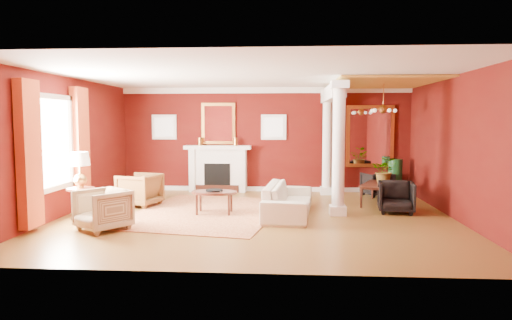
# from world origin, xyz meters

# --- Properties ---
(ground) EXTENTS (8.00, 8.00, 0.00)m
(ground) POSITION_xyz_m (0.00, 0.00, 0.00)
(ground) COLOR brown
(ground) RESTS_ON ground
(room_shell) EXTENTS (8.04, 7.04, 2.92)m
(room_shell) POSITION_xyz_m (0.00, 0.00, 2.02)
(room_shell) COLOR #51110B
(room_shell) RESTS_ON ground
(fireplace) EXTENTS (1.85, 0.42, 1.29)m
(fireplace) POSITION_xyz_m (-1.30, 3.32, 0.65)
(fireplace) COLOR white
(fireplace) RESTS_ON ground
(overmantel_mirror) EXTENTS (0.95, 0.07, 1.15)m
(overmantel_mirror) POSITION_xyz_m (-1.30, 3.45, 1.90)
(overmantel_mirror) COLOR gold
(overmantel_mirror) RESTS_ON fireplace
(flank_window_left) EXTENTS (0.70, 0.07, 0.70)m
(flank_window_left) POSITION_xyz_m (-2.85, 3.46, 1.80)
(flank_window_left) COLOR white
(flank_window_left) RESTS_ON room_shell
(flank_window_right) EXTENTS (0.70, 0.07, 0.70)m
(flank_window_right) POSITION_xyz_m (0.25, 3.46, 1.80)
(flank_window_right) COLOR white
(flank_window_right) RESTS_ON room_shell
(left_window) EXTENTS (0.21, 2.55, 2.60)m
(left_window) POSITION_xyz_m (-3.89, -0.60, 1.42)
(left_window) COLOR white
(left_window) RESTS_ON room_shell
(column_front) EXTENTS (0.36, 0.36, 2.80)m
(column_front) POSITION_xyz_m (1.70, 0.30, 1.43)
(column_front) COLOR white
(column_front) RESTS_ON ground
(column_back) EXTENTS (0.36, 0.36, 2.80)m
(column_back) POSITION_xyz_m (1.70, 3.00, 1.43)
(column_back) COLOR white
(column_back) RESTS_ON ground
(header_beam) EXTENTS (0.30, 3.20, 0.32)m
(header_beam) POSITION_xyz_m (1.70, 1.90, 2.62)
(header_beam) COLOR white
(header_beam) RESTS_ON column_front
(amber_ceiling) EXTENTS (2.30, 3.40, 0.04)m
(amber_ceiling) POSITION_xyz_m (2.85, 1.75, 2.87)
(amber_ceiling) COLOR gold
(amber_ceiling) RESTS_ON room_shell
(dining_mirror) EXTENTS (1.30, 0.07, 1.70)m
(dining_mirror) POSITION_xyz_m (2.90, 3.45, 1.55)
(dining_mirror) COLOR gold
(dining_mirror) RESTS_ON room_shell
(chandelier) EXTENTS (0.60, 0.62, 0.75)m
(chandelier) POSITION_xyz_m (2.90, 1.80, 2.25)
(chandelier) COLOR #C38A3D
(chandelier) RESTS_ON room_shell
(crown_trim) EXTENTS (8.00, 0.08, 0.16)m
(crown_trim) POSITION_xyz_m (0.00, 3.46, 2.82)
(crown_trim) COLOR white
(crown_trim) RESTS_ON room_shell
(base_trim) EXTENTS (8.00, 0.08, 0.12)m
(base_trim) POSITION_xyz_m (0.00, 3.46, 0.06)
(base_trim) COLOR white
(base_trim) RESTS_ON ground
(rug) EXTENTS (3.59, 4.40, 0.02)m
(rug) POSITION_xyz_m (-1.11, 0.37, 0.01)
(rug) COLOR maroon
(rug) RESTS_ON ground
(sofa) EXTENTS (0.86, 2.32, 0.89)m
(sofa) POSITION_xyz_m (0.66, 0.20, 0.44)
(sofa) COLOR #EFE0C9
(sofa) RESTS_ON ground
(armchair_leopard) EXTENTS (0.97, 1.00, 0.84)m
(armchair_leopard) POSITION_xyz_m (-2.79, 1.01, 0.42)
(armchair_leopard) COLOR black
(armchair_leopard) RESTS_ON ground
(armchair_stripe) EXTENTS (1.09, 1.09, 0.82)m
(armchair_stripe) POSITION_xyz_m (-2.69, -1.34, 0.41)
(armchair_stripe) COLOR tan
(armchair_stripe) RESTS_ON ground
(coffee_table) EXTENTS (0.97, 0.97, 0.49)m
(coffee_table) POSITION_xyz_m (-0.91, 0.23, 0.44)
(coffee_table) COLOR black
(coffee_table) RESTS_ON ground
(coffee_book) EXTENTS (0.17, 0.03, 0.23)m
(coffee_book) POSITION_xyz_m (-0.92, 0.22, 0.61)
(coffee_book) COLOR black
(coffee_book) RESTS_ON coffee_table
(side_table) EXTENTS (0.54, 0.54, 1.36)m
(side_table) POSITION_xyz_m (-3.50, -0.48, 0.90)
(side_table) COLOR black
(side_table) RESTS_ON ground
(dining_table) EXTENTS (0.98, 1.49, 0.78)m
(dining_table) POSITION_xyz_m (2.88, 1.59, 0.39)
(dining_table) COLOR black
(dining_table) RESTS_ON ground
(dining_chair_near) EXTENTS (0.81, 0.77, 0.75)m
(dining_chair_near) POSITION_xyz_m (2.98, 0.61, 0.37)
(dining_chair_near) COLOR black
(dining_chair_near) RESTS_ON ground
(dining_chair_far) EXTENTS (0.84, 0.81, 0.68)m
(dining_chair_far) POSITION_xyz_m (3.00, 2.82, 0.34)
(dining_chair_far) COLOR black
(dining_chair_far) RESTS_ON ground
(green_urn) EXTENTS (0.41, 0.41, 0.98)m
(green_urn) POSITION_xyz_m (3.50, 3.00, 0.39)
(green_urn) COLOR #143F1A
(green_urn) RESTS_ON ground
(potted_plant) EXTENTS (0.75, 0.79, 0.50)m
(potted_plant) POSITION_xyz_m (2.93, 1.58, 1.03)
(potted_plant) COLOR #26591E
(potted_plant) RESTS_ON dining_table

